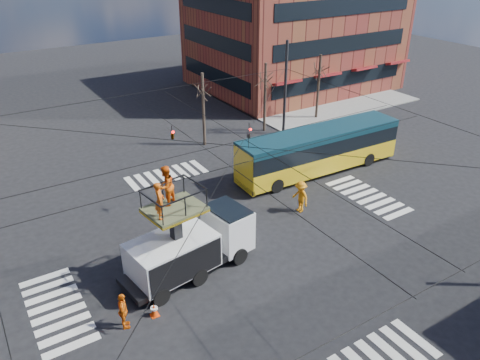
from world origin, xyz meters
name	(u,v)px	position (x,y,z in m)	size (l,w,h in m)	color
ground	(240,243)	(0.00, 0.00, 0.00)	(120.00, 120.00, 0.00)	black
sidewalk_ne	(300,92)	(21.00, 21.00, 0.06)	(18.00, 18.00, 0.12)	slate
crosswalks	(240,242)	(0.00, 0.00, 0.01)	(22.40, 22.40, 0.02)	silver
building_ne	(293,22)	(21.98, 23.98, 7.00)	(20.06, 16.06, 14.00)	maroon
overhead_network	(235,172)	(-0.07, 0.40, 4.29)	(24.24, 24.24, 8.00)	#2D2D30
tree_a	(203,90)	(5.00, 13.50, 4.63)	(2.00, 2.00, 6.00)	#382B21
tree_b	(265,79)	(11.00, 13.50, 4.63)	(2.00, 2.00, 6.00)	#382B21
tree_c	(320,70)	(17.00, 13.50, 4.63)	(2.00, 2.00, 6.00)	#382B21
utility_truck	(190,237)	(-3.37, -0.70, 2.00)	(7.26, 3.44, 6.01)	black
city_bus	(319,149)	(9.70, 4.72, 1.73)	(12.88, 3.01, 3.20)	yellow
traffic_cone	(154,310)	(-6.33, -2.78, 0.33)	(0.36, 0.36, 0.66)	#E13B09
worker_ground	(123,311)	(-7.70, -2.75, 0.91)	(1.07, 0.44, 1.82)	orange
flagger	(300,197)	(4.98, 0.92, 1.03)	(1.33, 0.77, 2.06)	orange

